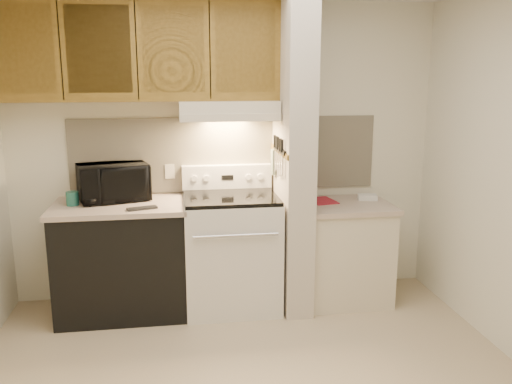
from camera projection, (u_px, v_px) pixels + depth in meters
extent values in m
plane|color=#C3AF8C|center=(251.00, 380.00, 3.45)|extent=(3.60, 3.60, 0.00)
cube|color=silver|center=(226.00, 152.00, 4.62)|extent=(3.60, 2.50, 0.02)
cube|color=beige|center=(226.00, 154.00, 4.62)|extent=(2.60, 0.02, 0.63)
cube|color=silver|center=(231.00, 253.00, 4.46)|extent=(0.76, 0.65, 0.92)
cube|color=black|center=(236.00, 262.00, 4.15)|extent=(0.50, 0.01, 0.30)
cylinder|color=silver|center=(236.00, 236.00, 4.07)|extent=(0.65, 0.02, 0.02)
cube|color=black|center=(231.00, 197.00, 4.36)|extent=(0.74, 0.64, 0.03)
cube|color=silver|center=(227.00, 177.00, 4.61)|extent=(0.76, 0.08, 0.20)
cube|color=black|center=(227.00, 177.00, 4.57)|extent=(0.10, 0.01, 0.04)
cylinder|color=silver|center=(194.00, 178.00, 4.53)|extent=(0.05, 0.02, 0.05)
cylinder|color=silver|center=(206.00, 178.00, 4.54)|extent=(0.05, 0.02, 0.05)
cylinder|color=silver|center=(249.00, 177.00, 4.59)|extent=(0.05, 0.02, 0.05)
cylinder|color=silver|center=(260.00, 177.00, 4.61)|extent=(0.05, 0.02, 0.05)
cube|color=black|center=(122.00, 261.00, 4.35)|extent=(1.00, 0.63, 0.87)
cube|color=#B9A393|center=(119.00, 206.00, 4.25)|extent=(1.04, 0.67, 0.04)
cube|color=black|center=(142.00, 208.00, 4.08)|extent=(0.23, 0.13, 0.02)
cylinder|color=#1F6053|center=(72.00, 198.00, 4.19)|extent=(0.13, 0.13, 0.11)
cube|color=beige|center=(170.00, 172.00, 4.56)|extent=(0.08, 0.01, 0.12)
imported|color=black|center=(113.00, 182.00, 4.34)|extent=(0.61, 0.50, 0.29)
cube|color=beige|center=(293.00, 157.00, 4.36)|extent=(0.22, 0.70, 2.50)
cube|color=brown|center=(279.00, 151.00, 4.33)|extent=(0.01, 0.70, 0.04)
cube|color=black|center=(280.00, 150.00, 4.28)|extent=(0.02, 0.42, 0.04)
cube|color=silver|center=(282.00, 166.00, 4.15)|extent=(0.01, 0.03, 0.16)
cylinder|color=black|center=(282.00, 146.00, 4.13)|extent=(0.02, 0.02, 0.10)
cube|color=silver|center=(280.00, 165.00, 4.24)|extent=(0.01, 0.04, 0.18)
cylinder|color=black|center=(280.00, 145.00, 4.18)|extent=(0.02, 0.02, 0.10)
cube|color=silver|center=(278.00, 165.00, 4.31)|extent=(0.01, 0.04, 0.20)
cylinder|color=black|center=(278.00, 143.00, 4.28)|extent=(0.02, 0.02, 0.10)
cube|color=silver|center=(276.00, 161.00, 4.38)|extent=(0.01, 0.04, 0.16)
cylinder|color=black|center=(277.00, 142.00, 4.33)|extent=(0.02, 0.02, 0.10)
cube|color=silver|center=(274.00, 160.00, 4.45)|extent=(0.01, 0.04, 0.18)
cylinder|color=black|center=(275.00, 141.00, 4.41)|extent=(0.02, 0.02, 0.10)
cube|color=slate|center=(273.00, 162.00, 4.52)|extent=(0.03, 0.09, 0.21)
cube|color=beige|center=(344.00, 254.00, 4.61)|extent=(0.70, 0.60, 0.81)
cube|color=#B9A393|center=(346.00, 206.00, 4.52)|extent=(0.74, 0.64, 0.04)
cube|color=maroon|center=(322.00, 201.00, 4.59)|extent=(0.24, 0.30, 0.01)
cube|color=white|center=(367.00, 197.00, 4.64)|extent=(0.18, 0.14, 0.04)
cube|color=beige|center=(228.00, 110.00, 4.33)|extent=(0.78, 0.44, 0.15)
cube|color=beige|center=(231.00, 118.00, 4.14)|extent=(0.78, 0.04, 0.06)
cube|color=brown|center=(138.00, 50.00, 4.17)|extent=(2.18, 0.33, 0.77)
cube|color=brown|center=(21.00, 49.00, 3.90)|extent=(0.46, 0.01, 0.63)
cube|color=black|center=(60.00, 49.00, 3.94)|extent=(0.01, 0.01, 0.73)
cube|color=brown|center=(99.00, 49.00, 3.98)|extent=(0.46, 0.01, 0.63)
cube|color=black|center=(136.00, 49.00, 4.02)|extent=(0.01, 0.01, 0.73)
cube|color=brown|center=(174.00, 50.00, 4.06)|extent=(0.46, 0.01, 0.63)
cube|color=black|center=(210.00, 50.00, 4.10)|extent=(0.01, 0.01, 0.73)
cube|color=brown|center=(246.00, 50.00, 4.14)|extent=(0.46, 0.01, 0.63)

